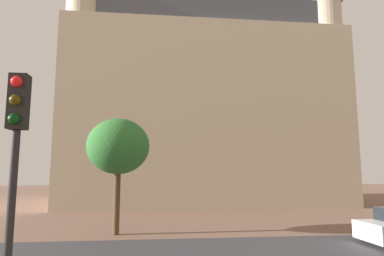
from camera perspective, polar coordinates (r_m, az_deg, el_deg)
The scene contains 4 objects.
ground_plane at distance 13.32m, azimuth 1.87°, elevation -19.91°, with size 120.00×120.00×0.00m, color brown.
landmark_building at distance 32.94m, azimuth 1.57°, elevation 3.88°, with size 23.90×15.36×30.12m.
traffic_light_pole at distance 5.89m, azimuth -28.40°, elevation -4.23°, with size 0.28×0.34×4.41m.
tree_curb_far at distance 15.91m, azimuth -12.65°, elevation -3.20°, with size 2.92×2.92×5.35m.
Camera 1 is at (-1.84, -2.88, 2.84)m, focal length 30.78 mm.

